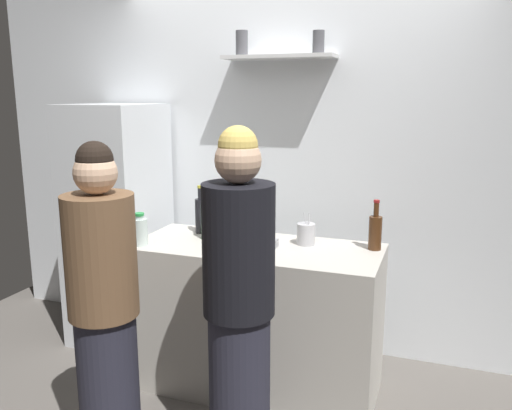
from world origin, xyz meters
TOP-DOWN VIEW (x-y plane):
  - back_wall_assembly at (-0.00, 1.25)m, footprint 4.80×0.32m
  - refrigerator at (-1.22, 0.85)m, footprint 0.58×0.66m
  - counter at (-0.03, 0.53)m, footprint 1.48×0.64m
  - baking_pan at (-0.07, 0.45)m, footprint 0.34×0.24m
  - utensil_holder at (0.24, 0.66)m, footprint 0.11×0.11m
  - wine_bottle_dark_glass at (-0.47, 0.70)m, footprint 0.07×0.07m
  - wine_bottle_green_glass at (-0.38, 0.57)m, footprint 0.06×0.06m
  - wine_bottle_amber_glass at (0.65, 0.70)m, footprint 0.08×0.08m
  - water_bottle_plastic at (-0.69, 0.31)m, footprint 0.09×0.09m
  - person_brown_jacket at (-0.51, -0.31)m, footprint 0.34×0.34m
  - person_blonde at (0.13, -0.14)m, footprint 0.34×0.34m

SIDE VIEW (x-z plane):
  - counter at x=-0.03m, z-range 0.00..0.91m
  - person_brown_jacket at x=-0.51m, z-range -0.01..1.58m
  - person_blonde at x=0.13m, z-range -0.01..1.66m
  - refrigerator at x=-1.22m, z-range 0.00..1.73m
  - baking_pan at x=-0.07m, z-range 0.91..0.96m
  - utensil_holder at x=0.24m, z-range 0.88..1.08m
  - water_bottle_plastic at x=-0.69m, z-range 0.90..1.10m
  - wine_bottle_amber_glass at x=0.65m, z-range 0.88..1.17m
  - wine_bottle_green_glass at x=-0.38m, z-range 0.88..1.19m
  - wine_bottle_dark_glass at x=-0.47m, z-range 0.88..1.19m
  - back_wall_assembly at x=0.00m, z-range 0.00..2.60m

